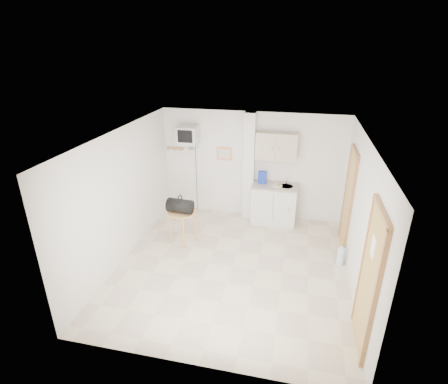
% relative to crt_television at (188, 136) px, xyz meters
% --- Properties ---
extents(ground, '(4.50, 4.50, 0.00)m').
position_rel_crt_television_xyz_m(ground, '(1.45, -2.02, -1.94)').
color(ground, beige).
rests_on(ground, ground).
extents(room_envelope, '(4.24, 4.54, 2.55)m').
position_rel_crt_television_xyz_m(room_envelope, '(1.69, -1.93, -0.40)').
color(room_envelope, white).
rests_on(room_envelope, ground).
extents(kitchenette, '(1.03, 0.58, 2.10)m').
position_rel_crt_television_xyz_m(kitchenette, '(2.02, -0.02, -1.13)').
color(kitchenette, silver).
rests_on(kitchenette, ground).
extents(crt_television, '(0.44, 0.45, 2.15)m').
position_rel_crt_television_xyz_m(crt_television, '(0.00, 0.00, 0.00)').
color(crt_television, slate).
rests_on(crt_television, ground).
extents(round_table, '(0.60, 0.60, 0.71)m').
position_rel_crt_television_xyz_m(round_table, '(0.26, -1.36, -1.33)').
color(round_table, '#B07D45').
rests_on(round_table, ground).
extents(duffel_bag, '(0.54, 0.33, 0.38)m').
position_rel_crt_television_xyz_m(duffel_bag, '(0.24, -1.41, -1.08)').
color(duffel_bag, black).
rests_on(duffel_bag, round_table).
extents(water_bottle, '(0.13, 0.13, 0.38)m').
position_rel_crt_television_xyz_m(water_bottle, '(3.43, -1.49, -1.76)').
color(water_bottle, silver).
rests_on(water_bottle, ground).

